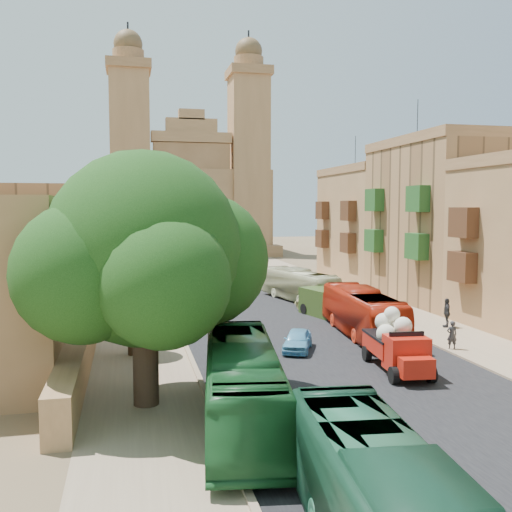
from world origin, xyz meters
name	(u,v)px	position (x,y,z in m)	size (l,w,h in m)	color
ground	(410,421)	(0.00, 0.00, 0.00)	(260.00, 260.00, 0.00)	brown
road_surface	(246,297)	(0.00, 30.00, 0.01)	(14.00, 140.00, 0.01)	black
sidewalk_east	(347,294)	(9.50, 30.00, 0.01)	(5.00, 140.00, 0.01)	#8D765C
sidewalk_west	(136,301)	(-9.50, 30.00, 0.01)	(5.00, 140.00, 0.01)	#8D765C
kerb_east	(321,294)	(7.00, 30.00, 0.06)	(0.25, 140.00, 0.12)	#8D765C
kerb_west	(166,299)	(-7.00, 30.00, 0.06)	(0.25, 140.00, 0.12)	#8D765C
townhouse_c	(442,219)	(15.95, 25.00, 6.91)	(9.00, 14.00, 17.40)	#A07349
townhouse_d	(372,224)	(15.95, 39.00, 6.16)	(9.00, 14.00, 15.90)	#976C44
west_wall	(92,314)	(-12.50, 20.00, 0.90)	(1.00, 40.00, 1.80)	#976C44
west_building_mid	(50,235)	(-18.00, 44.00, 5.00)	(10.00, 22.00, 10.00)	#A07349
church	(188,198)	(0.00, 78.61, 9.52)	(28.00, 22.50, 36.30)	#976C44
ficus_tree	(146,256)	(-9.41, 4.01, 6.02)	(10.19, 9.37, 10.19)	#35251A
street_tree_a	(131,303)	(-10.00, 12.00, 2.82)	(2.75, 2.75, 4.22)	#35251A
street_tree_b	(130,268)	(-10.00, 24.00, 3.47)	(3.37, 3.37, 5.18)	#35251A
street_tree_c	(129,258)	(-10.00, 36.00, 3.13)	(3.05, 3.05, 4.68)	#35251A
street_tree_d	(129,250)	(-10.00, 48.00, 3.02)	(2.94, 2.94, 4.52)	#35251A
red_truck	(397,344)	(2.52, 6.10, 1.33)	(2.52, 5.36, 3.03)	red
olive_pickup	(328,304)	(4.00, 20.00, 0.95)	(3.24, 5.09, 1.95)	#30461A
bus_green_north	(242,385)	(-6.16, 1.00, 1.51)	(2.54, 10.86, 3.03)	#1A5526
bus_red_east	(362,312)	(4.00, 13.76, 1.44)	(2.42, 10.33, 2.88)	red
bus_cream_east	(299,285)	(4.00, 27.11, 1.35)	(2.27, 9.70, 2.70)	#BAB98E
car_blue_a	(298,340)	(-1.04, 10.95, 0.60)	(1.41, 3.50, 1.19)	#59A8D1
car_white_a	(207,286)	(-3.02, 33.55, 0.62)	(1.32, 3.77, 1.24)	silver
car_cream	(319,303)	(4.07, 22.23, 0.61)	(2.01, 4.36, 1.21)	#FBF6B2
car_dkblue	(177,275)	(-4.93, 43.63, 0.54)	(1.52, 3.74, 1.09)	#15294E
car_white_b	(274,281)	(4.14, 36.16, 0.55)	(1.31, 3.24, 1.11)	white
car_blue_b	(189,264)	(-2.46, 54.40, 0.70)	(1.48, 4.24, 1.40)	teal
pedestrian_a	(452,335)	(7.50, 9.39, 0.80)	(0.59, 0.38, 1.61)	#2E2C2F
pedestrian_c	(447,313)	(10.40, 14.73, 0.97)	(1.14, 0.47, 1.94)	#2C2C2E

